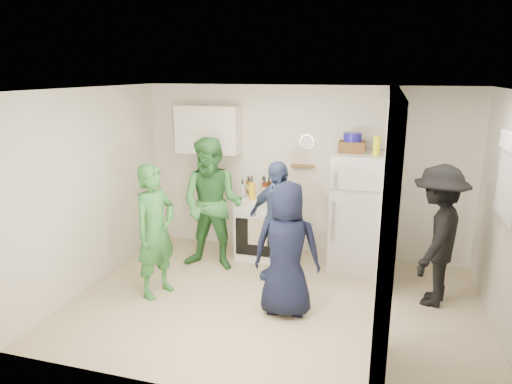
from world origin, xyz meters
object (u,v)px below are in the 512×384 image
at_px(fridge, 356,212).
at_px(person_navy, 287,250).
at_px(person_nook, 437,236).
at_px(yellow_cup_stack_top, 376,146).
at_px(blue_bowl, 353,137).
at_px(person_green_center, 212,205).
at_px(wicker_basket, 352,147).
at_px(person_denim, 277,221).
at_px(stove, 264,227).
at_px(person_green_left, 155,231).

distance_m(fridge, person_navy, 1.64).
xyz_separation_m(fridge, person_nook, (0.98, -0.79, 0.02)).
relative_size(yellow_cup_stack_top, person_nook, 0.15).
distance_m(blue_bowl, person_green_center, 2.10).
distance_m(wicker_basket, person_navy, 1.89).
height_order(fridge, person_green_center, person_green_center).
height_order(person_denim, person_nook, person_nook).
relative_size(blue_bowl, person_green_center, 0.13).
distance_m(yellow_cup_stack_top, person_navy, 1.92).
relative_size(stove, wicker_basket, 2.64).
distance_m(stove, fridge, 1.36).
bearing_deg(wicker_basket, yellow_cup_stack_top, -25.11).
bearing_deg(stove, yellow_cup_stack_top, -4.86).
bearing_deg(stove, blue_bowl, 0.95).
bearing_deg(fridge, person_nook, -38.78).
relative_size(person_green_left, person_green_center, 0.89).
xyz_separation_m(person_green_left, person_nook, (3.25, 0.70, 0.02)).
relative_size(person_green_left, person_nook, 0.98).
height_order(person_green_left, person_denim, person_green_left).
relative_size(person_green_center, person_navy, 1.19).
bearing_deg(person_denim, fridge, 63.47).
bearing_deg(person_nook, person_green_center, -77.46).
height_order(blue_bowl, person_green_center, blue_bowl).
relative_size(person_denim, person_navy, 1.04).
distance_m(stove, person_nook, 2.46).
bearing_deg(person_green_left, yellow_cup_stack_top, -43.19).
bearing_deg(blue_bowl, stove, -179.05).
xyz_separation_m(fridge, person_denim, (-0.95, -0.67, -0.01)).
distance_m(fridge, person_denim, 1.17).
relative_size(yellow_cup_stack_top, person_green_center, 0.14).
bearing_deg(fridge, person_green_center, -163.62).
height_order(stove, person_denim, person_denim).
bearing_deg(fridge, yellow_cup_stack_top, -24.44).
distance_m(stove, yellow_cup_stack_top, 2.01).
distance_m(wicker_basket, person_green_center, 2.05).
distance_m(person_green_left, person_navy, 1.62).
height_order(stove, person_green_left, person_green_left).
bearing_deg(person_denim, person_green_center, -158.88).
xyz_separation_m(fridge, yellow_cup_stack_top, (0.22, -0.10, 0.94)).
distance_m(blue_bowl, person_navy, 1.96).
bearing_deg(wicker_basket, person_denim, -139.73).
distance_m(fridge, blue_bowl, 1.03).
distance_m(blue_bowl, person_nook, 1.69).
distance_m(person_green_left, person_green_center, 1.01).
bearing_deg(person_green_center, fridge, 16.34).
height_order(blue_bowl, person_navy, blue_bowl).
bearing_deg(person_denim, person_green_left, -119.98).
bearing_deg(stove, person_nook, -19.62).
bearing_deg(stove, wicker_basket, 0.95).
bearing_deg(person_green_left, person_nook, -60.14).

